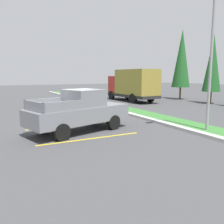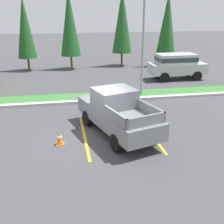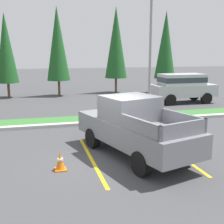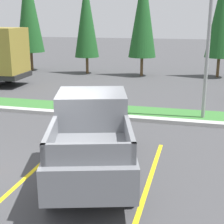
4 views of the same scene
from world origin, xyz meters
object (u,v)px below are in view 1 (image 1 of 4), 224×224
at_px(street_light, 209,54).
at_px(cypress_tree_left_inner, 213,63).
at_px(cargo_truck_distant, 133,84).
at_px(cypress_tree_leftmost, 182,59).
at_px(traffic_cone, 53,118).
at_px(pickup_truck_main, 80,111).

distance_m(street_light, cypress_tree_left_inner, 12.96).
distance_m(cargo_truck_distant, cypress_tree_leftmost, 6.77).
height_order(cypress_tree_leftmost, traffic_cone, cypress_tree_leftmost).
xyz_separation_m(cargo_truck_distant, cypress_tree_left_inner, (5.30, 5.79, 2.10)).
bearing_deg(cargo_truck_distant, traffic_cone, -52.65).
relative_size(street_light, traffic_cone, 10.84).
distance_m(pickup_truck_main, street_light, 6.84).
distance_m(cypress_tree_left_inner, traffic_cone, 16.93).
distance_m(pickup_truck_main, cypress_tree_leftmost, 19.12).
relative_size(street_light, cypress_tree_left_inner, 0.97).
bearing_deg(cypress_tree_left_inner, pickup_truck_main, -70.95).
bearing_deg(cypress_tree_leftmost, cypress_tree_left_inner, -3.93).
height_order(cypress_tree_left_inner, traffic_cone, cypress_tree_left_inner).
xyz_separation_m(pickup_truck_main, traffic_cone, (-2.65, -0.74, -0.75)).
bearing_deg(cargo_truck_distant, cypress_tree_leftmost, 83.68).
distance_m(cypress_tree_leftmost, cypress_tree_left_inner, 4.69).
relative_size(cypress_tree_leftmost, cypress_tree_left_inner, 1.19).
bearing_deg(traffic_cone, street_light, 48.87).
bearing_deg(traffic_cone, pickup_truck_main, 15.56).
relative_size(pickup_truck_main, street_light, 0.85).
distance_m(pickup_truck_main, cargo_truck_distant, 14.50).
distance_m(cypress_tree_leftmost, traffic_cone, 18.70).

